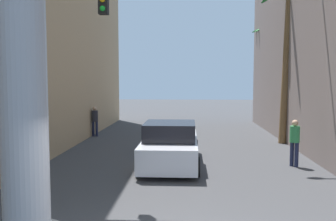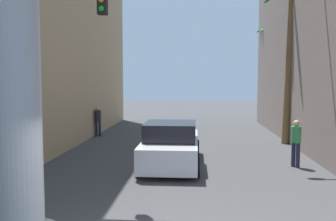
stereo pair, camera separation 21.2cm
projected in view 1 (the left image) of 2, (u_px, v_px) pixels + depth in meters
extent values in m
plane|color=#424244|center=(173.00, 152.00, 15.75)|extent=(83.45, 83.45, 0.00)
cylinder|color=#59595E|center=(322.00, 69.00, 13.50)|extent=(0.16, 0.16, 6.85)
cube|color=black|center=(103.00, 1.00, 9.60)|extent=(0.24, 0.24, 0.70)
sphere|color=green|center=(102.00, 8.00, 9.49)|extent=(0.14, 0.14, 0.14)
cylinder|color=black|center=(151.00, 147.00, 15.06)|extent=(0.22, 0.64, 0.64)
cylinder|color=black|center=(195.00, 148.00, 14.95)|extent=(0.22, 0.64, 0.64)
cylinder|color=black|center=(139.00, 166.00, 11.74)|extent=(0.22, 0.64, 0.64)
cylinder|color=black|center=(196.00, 167.00, 11.64)|extent=(0.22, 0.64, 0.64)
cube|color=silver|center=(170.00, 149.00, 13.33)|extent=(1.89, 4.77, 0.80)
cube|color=black|center=(170.00, 131.00, 12.91)|extent=(1.73, 2.01, 0.60)
cylinder|color=brown|center=(266.00, 75.00, 25.54)|extent=(0.59, 0.53, 6.65)
ellipsoid|color=#31652D|center=(279.00, 28.00, 25.19)|extent=(1.28, 0.56, 0.53)
ellipsoid|color=#2C772D|center=(275.00, 28.00, 25.53)|extent=(1.16, 1.13, 0.47)
ellipsoid|color=#24632D|center=(265.00, 29.00, 25.73)|extent=(0.77, 1.28, 0.55)
ellipsoid|color=#20692D|center=(260.00, 29.00, 25.46)|extent=(1.25, 0.91, 0.56)
ellipsoid|color=#26692D|center=(262.00, 28.00, 24.91)|extent=(1.23, 0.81, 0.68)
ellipsoid|color=#28692D|center=(270.00, 27.00, 24.52)|extent=(0.62, 1.27, 0.60)
ellipsoid|color=#25672D|center=(278.00, 28.00, 24.64)|extent=(1.07, 1.11, 0.69)
cylinder|color=brown|center=(286.00, 66.00, 17.60)|extent=(0.58, 0.39, 7.39)
cylinder|color=#1E233F|center=(292.00, 154.00, 13.13)|extent=(0.14, 0.14, 0.86)
cylinder|color=#1E233F|center=(296.00, 155.00, 12.96)|extent=(0.14, 0.14, 0.86)
cylinder|color=#338C4C|center=(295.00, 134.00, 12.99)|extent=(0.47, 0.47, 0.56)
sphere|color=tan|center=(295.00, 123.00, 12.95)|extent=(0.22, 0.22, 0.22)
cylinder|color=#1E233F|center=(93.00, 129.00, 20.06)|extent=(0.14, 0.14, 0.80)
cylinder|color=#1E233F|center=(97.00, 129.00, 20.01)|extent=(0.14, 0.14, 0.80)
cylinder|color=#26262D|center=(95.00, 116.00, 19.97)|extent=(0.40, 0.40, 0.59)
sphere|color=tan|center=(95.00, 109.00, 19.94)|extent=(0.22, 0.22, 0.22)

